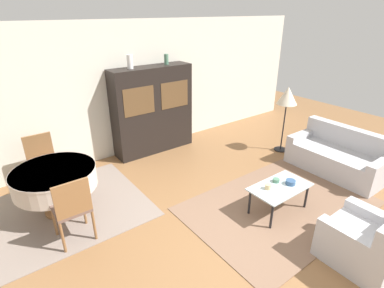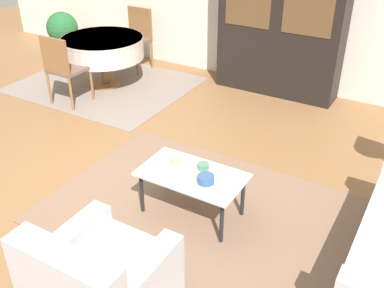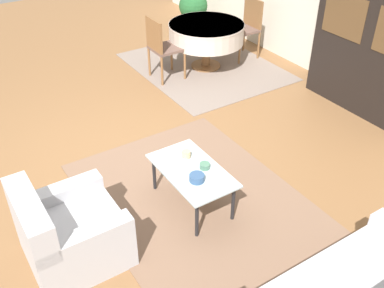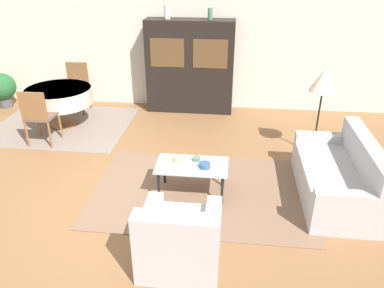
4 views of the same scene
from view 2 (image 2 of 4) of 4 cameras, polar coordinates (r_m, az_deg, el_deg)
The scene contains 13 objects.
ground_plane at distance 4.58m, azimuth -12.80°, elevation -6.37°, with size 14.00×14.00×0.00m, color brown.
area_rug at distance 4.24m, azimuth 1.87°, elevation -8.80°, with size 2.94×1.99×0.01m.
dining_rug at distance 7.04m, azimuth -10.96°, elevation 7.43°, with size 2.50×2.04×0.01m.
armchair at distance 3.28m, azimuth -11.71°, elevation -16.92°, with size 0.81×0.82×0.80m.
coffee_table at distance 4.01m, azimuth -0.00°, elevation -4.37°, with size 0.94×0.54×0.43m.
display_cabinet at distance 6.52m, azimuth 11.20°, elevation 14.04°, with size 1.73×0.46×1.82m.
dining_table at distance 6.85m, azimuth -11.24°, elevation 11.90°, with size 1.20×1.20×0.72m.
dining_chair_near at distance 6.30m, azimuth -16.07°, elevation 9.49°, with size 0.44×0.44×0.96m.
dining_chair_far at distance 7.45m, azimuth -7.07°, elevation 13.58°, with size 0.44×0.44×0.96m.
cup at distance 4.10m, azimuth -2.04°, elevation -2.10°, with size 0.09×0.09×0.08m.
bowl at distance 3.86m, azimuth 1.77°, elevation -4.48°, with size 0.15×0.15×0.07m.
bowl_small at distance 4.03m, azimuth 1.43°, elevation -2.85°, with size 0.10×0.10×0.06m.
potted_plant at distance 8.53m, azimuth -16.13°, elevation 13.81°, with size 0.55×0.55×0.72m.
Camera 2 is at (2.68, -2.57, 2.68)m, focal length 42.00 mm.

